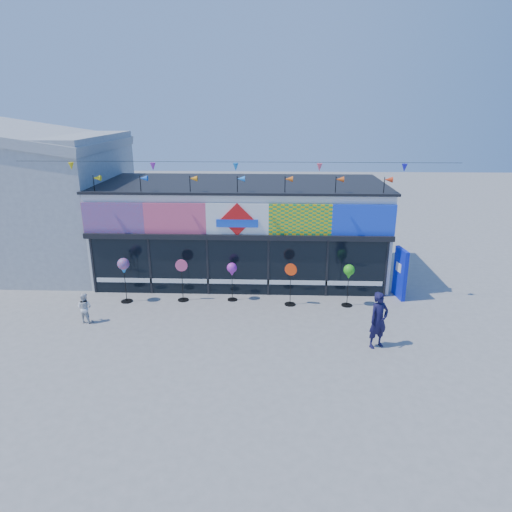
{
  "coord_description": "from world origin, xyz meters",
  "views": [
    {
      "loc": [
        1.35,
        -13.5,
        7.18
      ],
      "look_at": [
        0.77,
        2.0,
        2.09
      ],
      "focal_mm": 32.0,
      "sensor_mm": 36.0,
      "label": 1
    }
  ],
  "objects_px": {
    "spinner_4": "(349,273)",
    "child": "(85,308)",
    "spinner_1": "(182,279)",
    "spinner_2": "(232,270)",
    "adult_man": "(378,320)",
    "blue_sign": "(400,273)",
    "spinner_0": "(124,267)",
    "spinner_3": "(291,283)"
  },
  "relations": [
    {
      "from": "spinner_1",
      "to": "spinner_2",
      "type": "height_order",
      "value": "spinner_1"
    },
    {
      "from": "spinner_0",
      "to": "spinner_2",
      "type": "height_order",
      "value": "spinner_0"
    },
    {
      "from": "spinner_0",
      "to": "spinner_3",
      "type": "xyz_separation_m",
      "value": [
        6.31,
        -0.05,
        -0.54
      ]
    },
    {
      "from": "spinner_4",
      "to": "child",
      "type": "xyz_separation_m",
      "value": [
        -9.35,
        -1.74,
        -0.77
      ]
    },
    {
      "from": "spinner_1",
      "to": "spinner_4",
      "type": "relative_size",
      "value": 1.02
    },
    {
      "from": "blue_sign",
      "to": "adult_man",
      "type": "height_order",
      "value": "blue_sign"
    },
    {
      "from": "spinner_4",
      "to": "spinner_0",
      "type": "bearing_deg",
      "value": 179.65
    },
    {
      "from": "spinner_2",
      "to": "spinner_4",
      "type": "relative_size",
      "value": 0.93
    },
    {
      "from": "spinner_3",
      "to": "adult_man",
      "type": "xyz_separation_m",
      "value": [
        2.61,
        -3.09,
        0.04
      ]
    },
    {
      "from": "adult_man",
      "to": "blue_sign",
      "type": "bearing_deg",
      "value": 39.65
    },
    {
      "from": "spinner_2",
      "to": "child",
      "type": "height_order",
      "value": "spinner_2"
    },
    {
      "from": "spinner_0",
      "to": "blue_sign",
      "type": "bearing_deg",
      "value": 4.69
    },
    {
      "from": "spinner_3",
      "to": "spinner_1",
      "type": "bearing_deg",
      "value": 176.52
    },
    {
      "from": "blue_sign",
      "to": "spinner_3",
      "type": "height_order",
      "value": "blue_sign"
    },
    {
      "from": "spinner_2",
      "to": "spinner_4",
      "type": "bearing_deg",
      "value": -4.76
    },
    {
      "from": "spinner_1",
      "to": "spinner_2",
      "type": "distance_m",
      "value": 1.95
    },
    {
      "from": "blue_sign",
      "to": "adult_man",
      "type": "bearing_deg",
      "value": -121.41
    },
    {
      "from": "adult_man",
      "to": "spinner_0",
      "type": "bearing_deg",
      "value": 133.22
    },
    {
      "from": "spinner_0",
      "to": "child",
      "type": "xyz_separation_m",
      "value": [
        -0.89,
        -1.79,
        -0.87
      ]
    },
    {
      "from": "spinner_2",
      "to": "spinner_0",
      "type": "bearing_deg",
      "value": -175.6
    },
    {
      "from": "blue_sign",
      "to": "spinner_0",
      "type": "bearing_deg",
      "value": 176.24
    },
    {
      "from": "blue_sign",
      "to": "spinner_0",
      "type": "relative_size",
      "value": 1.12
    },
    {
      "from": "blue_sign",
      "to": "spinner_0",
      "type": "height_order",
      "value": "blue_sign"
    },
    {
      "from": "spinner_0",
      "to": "spinner_2",
      "type": "xyz_separation_m",
      "value": [
        4.07,
        0.31,
        -0.19
      ]
    },
    {
      "from": "spinner_0",
      "to": "adult_man",
      "type": "relative_size",
      "value": 0.97
    },
    {
      "from": "adult_man",
      "to": "child",
      "type": "bearing_deg",
      "value": 144.76
    },
    {
      "from": "blue_sign",
      "to": "child",
      "type": "relative_size",
      "value": 1.83
    },
    {
      "from": "spinner_2",
      "to": "spinner_4",
      "type": "height_order",
      "value": "spinner_4"
    },
    {
      "from": "spinner_0",
      "to": "child",
      "type": "height_order",
      "value": "spinner_0"
    },
    {
      "from": "child",
      "to": "spinner_4",
      "type": "bearing_deg",
      "value": -158.19
    },
    {
      "from": "spinner_0",
      "to": "spinner_1",
      "type": "height_order",
      "value": "spinner_0"
    },
    {
      "from": "spinner_0",
      "to": "spinner_4",
      "type": "xyz_separation_m",
      "value": [
        8.46,
        -0.05,
        -0.1
      ]
    },
    {
      "from": "spinner_0",
      "to": "adult_man",
      "type": "height_order",
      "value": "adult_man"
    },
    {
      "from": "spinner_4",
      "to": "adult_man",
      "type": "xyz_separation_m",
      "value": [
        0.46,
        -3.09,
        -0.41
      ]
    },
    {
      "from": "spinner_2",
      "to": "adult_man",
      "type": "relative_size",
      "value": 0.84
    },
    {
      "from": "spinner_0",
      "to": "adult_man",
      "type": "distance_m",
      "value": 9.47
    },
    {
      "from": "spinner_2",
      "to": "adult_man",
      "type": "distance_m",
      "value": 5.95
    },
    {
      "from": "spinner_4",
      "to": "child",
      "type": "height_order",
      "value": "spinner_4"
    },
    {
      "from": "spinner_1",
      "to": "blue_sign",
      "type": "bearing_deg",
      "value": 4.49
    },
    {
      "from": "spinner_0",
      "to": "spinner_4",
      "type": "bearing_deg",
      "value": -0.35
    },
    {
      "from": "spinner_3",
      "to": "child",
      "type": "height_order",
      "value": "spinner_3"
    },
    {
      "from": "spinner_2",
      "to": "adult_man",
      "type": "xyz_separation_m",
      "value": [
        4.84,
        -3.45,
        -0.31
      ]
    }
  ]
}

